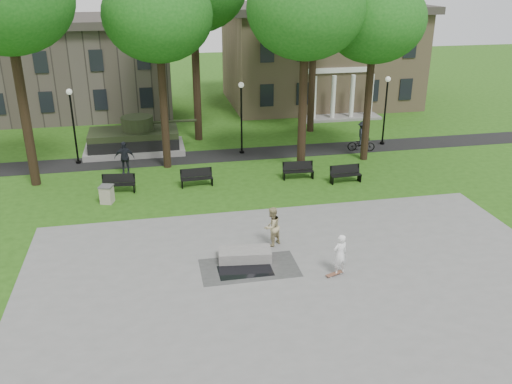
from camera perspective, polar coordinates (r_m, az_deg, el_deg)
ground at (r=25.02m, az=2.29°, el=-4.61°), size 120.00×120.00×0.00m
plaza at (r=20.84m, az=5.56°, el=-10.69°), size 22.00×16.00×0.02m
footpath at (r=35.91m, az=-2.20°, el=3.94°), size 44.00×2.60×0.01m
building_right at (r=50.55m, az=6.63°, el=14.26°), size 17.00×12.00×8.60m
building_left at (r=49.09m, az=-18.25°, el=12.20°), size 15.00×10.00×7.20m
tree_1 at (r=32.25m, az=-10.30°, el=17.78°), size 6.20×6.20×11.63m
tree_2 at (r=31.49m, az=5.28°, el=18.59°), size 6.60×6.60×12.16m
tree_3 at (r=34.01m, az=12.37°, el=17.25°), size 6.00×6.00×11.19m
lamp_left at (r=35.31m, az=-18.71°, el=7.17°), size 0.36×0.36×4.73m
lamp_mid at (r=35.50m, az=-1.54°, el=8.42°), size 0.36×0.36×4.73m
lamp_right at (r=38.44m, az=13.49°, el=8.90°), size 0.36×0.36×4.73m
tank_monument at (r=37.17m, az=-12.65°, el=5.43°), size 7.45×3.40×2.40m
puddle at (r=22.21m, az=-1.12°, el=-8.29°), size 2.20×1.20×0.00m
concrete_block at (r=22.92m, az=-1.19°, el=-6.60°), size 2.30×1.24×0.45m
skateboard at (r=22.13m, az=8.26°, el=-8.56°), size 0.80×0.46×0.07m
skateboarder at (r=21.86m, az=8.84°, el=-6.51°), size 0.72×0.56×1.73m
friend_watching at (r=23.76m, az=1.68°, el=-3.66°), size 1.11×1.05×1.80m
pedestrian_walker at (r=33.12m, az=-13.68°, el=3.52°), size 1.20×0.56×2.00m
cyclist at (r=37.11m, az=11.05°, el=5.49°), size 1.91×1.14×2.04m
park_bench_0 at (r=30.62m, az=-14.29°, el=0.95°), size 1.84×0.73×1.00m
park_bench_1 at (r=30.69m, az=-6.27°, el=1.58°), size 1.82×0.61×1.00m
park_bench_2 at (r=31.71m, az=4.43°, el=2.34°), size 1.82×0.62×1.00m
park_bench_3 at (r=31.48m, az=9.39°, el=1.95°), size 1.82×0.60×1.00m
trash_bin at (r=29.32m, az=-15.43°, el=-0.22°), size 0.83×0.83×0.96m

